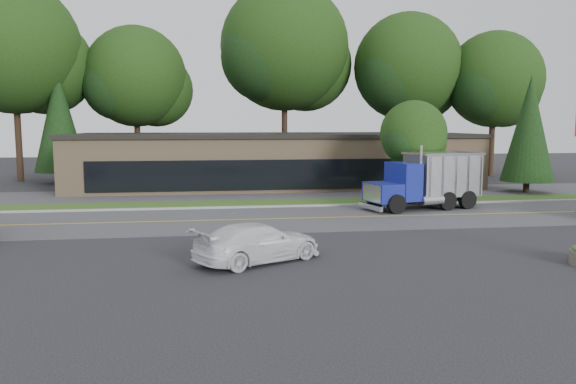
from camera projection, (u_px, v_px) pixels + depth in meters
name	position (u px, v px, depth m)	size (l,w,h in m)	color
ground	(300.00, 259.00, 21.30)	(140.00, 140.00, 0.00)	#37373C
road	(273.00, 219.00, 30.15)	(60.00, 8.00, 0.02)	slate
center_line	(273.00, 219.00, 30.15)	(60.00, 0.12, 0.01)	gold
curb	(265.00, 208.00, 34.28)	(60.00, 0.30, 0.12)	#9E9E99
grass_verge	(263.00, 203.00, 36.05)	(60.00, 3.40, 0.03)	#37581E
far_parking	(256.00, 194.00, 40.96)	(60.00, 7.00, 0.02)	slate
strip_mall	(274.00, 161.00, 46.89)	(32.00, 12.00, 4.00)	tan
tree_far_a	(16.00, 54.00, 48.79)	(12.20, 11.48, 17.40)	#382619
tree_far_b	(138.00, 82.00, 52.37)	(9.90, 9.32, 14.12)	#382619
tree_far_c	(286.00, 53.00, 54.02)	(13.02, 12.25, 18.57)	#382619
tree_far_d	(409.00, 72.00, 54.90)	(11.09, 10.43, 15.81)	#382619
tree_far_e	(495.00, 84.00, 54.18)	(9.77, 9.19, 13.93)	#382619
evergreen_left	(59.00, 120.00, 47.90)	(4.35, 4.35, 9.88)	#382619
evergreen_right	(529.00, 128.00, 41.21)	(3.81, 3.81, 8.66)	#382619
tree_verge	(414.00, 137.00, 36.99)	(4.65, 4.38, 6.64)	#382619
dump_truck_blue	(429.00, 179.00, 33.79)	(7.37, 4.12, 3.36)	black
rally_car	(258.00, 242.00, 20.79)	(2.03, 4.99, 1.45)	white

